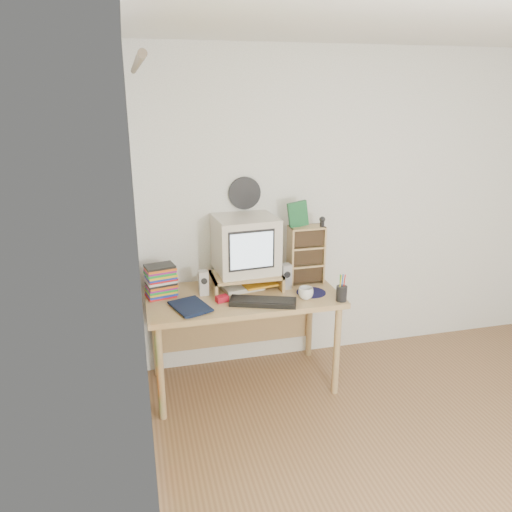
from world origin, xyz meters
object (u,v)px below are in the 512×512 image
desk (241,308)px  mug (306,293)px  crt_monitor (246,245)px  dvd_stack (161,278)px  keyboard (263,302)px  cd_rack (306,255)px  diary (176,308)px

desk → mug: (0.42, -0.25, 0.18)m
mug → crt_monitor: bearing=136.4°
crt_monitor → dvd_stack: bearing=179.4°
keyboard → dvd_stack: size_ratio=1.61×
desk → crt_monitor: size_ratio=3.18×
dvd_stack → mug: 1.05m
cd_rack → mug: bearing=-108.9°
crt_monitor → diary: size_ratio=1.67×
desk → dvd_stack: dvd_stack is taller
cd_rack → dvd_stack: bearing=-179.0°
keyboard → mug: (0.32, 0.01, 0.03)m
dvd_stack → diary: (0.07, -0.29, -0.12)m
cd_rack → diary: size_ratio=1.70×
mug → diary: size_ratio=0.41×
dvd_stack → diary: bearing=-88.3°
desk → dvd_stack: (-0.58, 0.04, 0.28)m
crt_monitor → cd_rack: 0.48m
mug → cd_rack: bearing=71.2°
keyboard → diary: (-0.61, 0.02, 0.01)m
desk → dvd_stack: 0.64m
desk → cd_rack: 0.64m
crt_monitor → mug: crt_monitor is taller
cd_rack → diary: bearing=-163.1°
crt_monitor → cd_rack: (0.47, -0.02, -0.11)m
crt_monitor → cd_rack: size_ratio=0.99×
keyboard → diary: bearing=-161.5°
keyboard → diary: size_ratio=1.76×
keyboard → cd_rack: cd_rack is taller
cd_rack → mug: 0.38m
crt_monitor → mug: bearing=-48.0°
keyboard → cd_rack: (0.43, 0.33, 0.21)m
keyboard → dvd_stack: dvd_stack is taller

